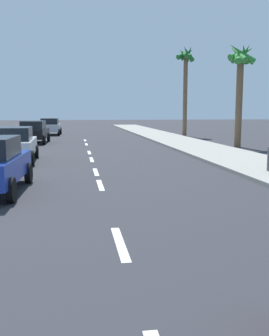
% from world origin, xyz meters
% --- Properties ---
extents(ground_plane, '(160.00, 160.00, 0.00)m').
position_xyz_m(ground_plane, '(0.00, 20.00, 0.00)').
color(ground_plane, '#2D2D33').
extents(sidewalk_strip, '(3.60, 80.00, 0.14)m').
position_xyz_m(sidewalk_strip, '(6.73, 22.00, 0.07)').
color(sidewalk_strip, '#9E998E').
rests_on(sidewalk_strip, ground).
extents(lane_stripe_2, '(0.16, 1.80, 0.01)m').
position_xyz_m(lane_stripe_2, '(0.00, 8.37, 0.00)').
color(lane_stripe_2, white).
rests_on(lane_stripe_2, ground).
extents(lane_stripe_3, '(0.16, 1.80, 0.01)m').
position_xyz_m(lane_stripe_3, '(0.00, 13.81, 0.00)').
color(lane_stripe_3, white).
rests_on(lane_stripe_3, ground).
extents(lane_stripe_4, '(0.16, 1.80, 0.01)m').
position_xyz_m(lane_stripe_4, '(0.00, 16.44, 0.00)').
color(lane_stripe_4, white).
rests_on(lane_stripe_4, ground).
extents(lane_stripe_5, '(0.16, 1.80, 0.01)m').
position_xyz_m(lane_stripe_5, '(0.00, 20.24, 0.00)').
color(lane_stripe_5, white).
rests_on(lane_stripe_5, ground).
extents(lane_stripe_6, '(0.16, 1.80, 0.01)m').
position_xyz_m(lane_stripe_6, '(0.00, 23.42, 0.00)').
color(lane_stripe_6, white).
rests_on(lane_stripe_6, ground).
extents(lane_stripe_7, '(0.16, 1.80, 0.01)m').
position_xyz_m(lane_stripe_7, '(0.00, 28.80, 0.00)').
color(lane_stripe_7, white).
rests_on(lane_stripe_7, ground).
extents(lane_stripe_8, '(0.16, 1.80, 0.01)m').
position_xyz_m(lane_stripe_8, '(0.00, 32.45, 0.00)').
color(lane_stripe_8, white).
rests_on(lane_stripe_8, ground).
extents(parked_car_white, '(2.05, 4.26, 1.57)m').
position_xyz_m(parked_car_white, '(-3.47, 19.83, 0.84)').
color(parked_car_white, white).
rests_on(parked_car_white, ground).
extents(parked_car_black, '(2.04, 4.14, 1.57)m').
position_xyz_m(parked_car_black, '(-3.64, 30.36, 0.84)').
color(parked_car_black, black).
rests_on(parked_car_black, ground).
extents(parked_car_silver, '(2.01, 4.19, 1.57)m').
position_xyz_m(parked_car_silver, '(-3.08, 39.92, 0.84)').
color(parked_car_silver, '#B7BABF').
rests_on(parked_car_silver, ground).
extents(palm_tree_far, '(1.79, 1.82, 6.48)m').
position_xyz_m(palm_tree_far, '(9.39, 25.30, 4.84)').
color(palm_tree_far, brown).
rests_on(palm_tree_far, ground).
extents(palm_tree_distant, '(1.84, 1.80, 7.98)m').
position_xyz_m(palm_tree_distant, '(9.04, 36.27, 5.95)').
color(palm_tree_distant, brown).
rests_on(palm_tree_distant, ground).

